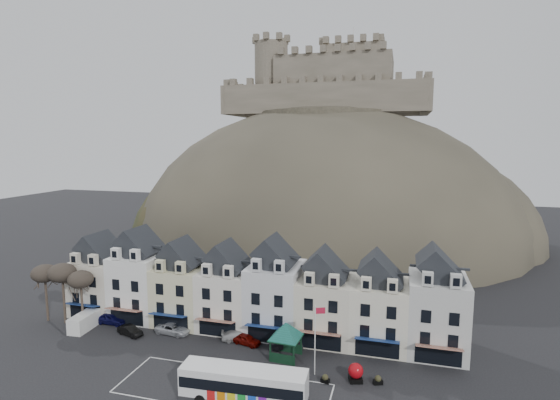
% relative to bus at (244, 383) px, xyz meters
% --- Properties ---
extents(ground, '(300.00, 300.00, 0.00)m').
position_rel_bus_xyz_m(ground, '(-4.84, 0.41, -1.96)').
color(ground, black).
rests_on(ground, ground).
extents(coach_bay_markings, '(22.00, 7.50, 0.01)m').
position_rel_bus_xyz_m(coach_bay_markings, '(-2.84, 1.66, -1.96)').
color(coach_bay_markings, silver).
rests_on(coach_bay_markings, ground).
extents(townhouse_terrace, '(54.40, 9.35, 11.80)m').
position_rel_bus_xyz_m(townhouse_terrace, '(-4.70, 16.38, 3.34)').
color(townhouse_terrace, silver).
rests_on(townhouse_terrace, ground).
extents(castle_hill, '(100.00, 76.00, 68.00)m').
position_rel_bus_xyz_m(castle_hill, '(-3.59, 69.36, -1.85)').
color(castle_hill, '#39362C').
rests_on(castle_hill, ground).
extents(castle, '(50.20, 22.20, 22.00)m').
position_rel_bus_xyz_m(castle, '(-4.34, 76.34, 38.23)').
color(castle, brown).
rests_on(castle, ground).
extents(tree_left_far, '(3.61, 3.61, 8.24)m').
position_rel_bus_xyz_m(tree_left_far, '(-33.84, 10.91, 4.94)').
color(tree_left_far, '#342A21').
rests_on(tree_left_far, ground).
extents(tree_left_mid, '(3.78, 3.78, 8.64)m').
position_rel_bus_xyz_m(tree_left_mid, '(-30.84, 10.91, 5.28)').
color(tree_left_mid, '#342A21').
rests_on(tree_left_mid, ground).
extents(tree_left_near, '(3.43, 3.43, 7.84)m').
position_rel_bus_xyz_m(tree_left_near, '(-27.84, 10.91, 4.60)').
color(tree_left_near, '#342A21').
rests_on(tree_left_near, ground).
extents(bus, '(12.71, 3.66, 3.54)m').
position_rel_bus_xyz_m(bus, '(0.00, 0.00, 0.00)').
color(bus, '#262628').
rests_on(bus, ground).
extents(bus_shelter, '(6.96, 6.96, 4.43)m').
position_rel_bus_xyz_m(bus_shelter, '(1.76, 9.60, 1.48)').
color(bus_shelter, black).
rests_on(bus_shelter, ground).
extents(red_buoy, '(1.69, 1.69, 2.01)m').
position_rel_bus_xyz_m(red_buoy, '(10.24, 6.75, -0.93)').
color(red_buoy, black).
rests_on(red_buoy, ground).
extents(flagpole, '(1.08, 0.48, 7.93)m').
position_rel_bus_xyz_m(flagpole, '(5.84, 6.95, 2.57)').
color(flagpole, silver).
rests_on(flagpole, ground).
extents(white_van, '(2.31, 4.76, 2.12)m').
position_rel_bus_xyz_m(white_van, '(-26.81, 9.91, -0.90)').
color(white_van, white).
rests_on(white_van, ground).
extents(planter_west, '(1.01, 0.66, 0.94)m').
position_rel_bus_xyz_m(planter_west, '(7.16, 5.58, -1.51)').
color(planter_west, black).
rests_on(planter_west, ground).
extents(planter_east, '(1.10, 0.81, 0.99)m').
position_rel_bus_xyz_m(planter_east, '(12.59, 6.79, -1.48)').
color(planter_east, black).
rests_on(planter_east, ground).
extents(car_navy, '(4.58, 1.95, 1.54)m').
position_rel_bus_xyz_m(car_navy, '(-24.36, 12.41, -1.19)').
color(car_navy, '#0C0C3D').
rests_on(car_navy, ground).
extents(car_black, '(4.05, 2.42, 1.26)m').
position_rel_bus_xyz_m(car_black, '(-19.64, 9.91, -1.33)').
color(car_black, black).
rests_on(car_black, ground).
extents(car_silver, '(4.84, 2.55, 1.32)m').
position_rel_bus_xyz_m(car_silver, '(-14.44, 11.90, -1.30)').
color(car_silver, '#B8BBC1').
rests_on(car_silver, ground).
extents(car_white, '(4.85, 3.26, 1.30)m').
position_rel_bus_xyz_m(car_white, '(-5.24, 12.41, -1.31)').
color(car_white, '#BBBBBB').
rests_on(car_white, ground).
extents(car_maroon, '(4.04, 2.44, 1.29)m').
position_rel_bus_xyz_m(car_maroon, '(-3.95, 11.63, -1.32)').
color(car_maroon, '#5F0905').
rests_on(car_maroon, ground).
extents(car_charcoal, '(4.37, 3.03, 1.36)m').
position_rel_bus_xyz_m(car_charcoal, '(1.16, 11.86, -1.28)').
color(car_charcoal, black).
rests_on(car_charcoal, ground).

